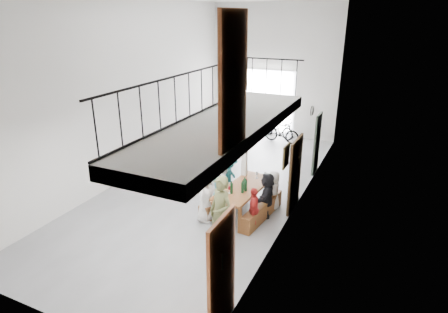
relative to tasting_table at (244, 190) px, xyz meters
The scene contains 24 objects.
floor 2.11m from the tasting_table, 143.15° to the left, with size 12.00×12.00×0.00m, color slate.
room_walls 3.48m from the tasting_table, 143.15° to the left, with size 12.00×12.00×12.00m.
gateway_portal 7.44m from the tasting_table, 105.62° to the left, with size 2.80×0.08×2.80m, color white.
right_wall_decor 1.66m from the tasting_table, 31.28° to the right, with size 0.07×8.28×5.07m.
balcony 2.99m from the tasting_table, 78.78° to the right, with size 1.52×5.62×4.00m.
tasting_table is the anchor object (origin of this frame).
bench_inner 0.82m from the tasting_table, behind, with size 0.30×1.86×0.43m, color brown.
bench_wall 0.72m from the tasting_table, ahead, with size 0.25×1.91×0.44m, color brown.
tableware 0.25m from the tasting_table, 62.71° to the right, with size 0.59×1.30×0.35m.
side_bench 4.47m from the tasting_table, 157.00° to the left, with size 0.36×1.63×0.46m, color brown.
oak_barrel 6.90m from the tasting_table, 122.02° to the left, with size 0.55×0.55×0.80m.
serving_counter 7.62m from the tasting_table, 116.04° to the left, with size 1.77×0.49×0.93m, color #352110.
counter_bottles 7.61m from the tasting_table, 116.10° to the left, with size 1.53×0.14×0.28m.
guest_left_a 1.04m from the tasting_table, 136.73° to the right, with size 0.66×0.43×1.35m, color silver.
guest_left_b 0.73m from the tasting_table, behind, with size 0.41×0.27×1.11m, color #246F78.
guest_left_c 0.93m from the tasting_table, 147.44° to the left, with size 0.58×0.45×1.20m, color silver.
guest_left_d 1.14m from the tasting_table, 132.69° to the left, with size 0.80×0.46×1.24m, color #246F78.
guest_right_a 0.77m from the tasting_table, 48.83° to the right, with size 0.65×0.27×1.10m, color maroon.
guest_right_b 0.62m from the tasting_table, 15.83° to the left, with size 1.13×0.36×1.22m, color black.
guest_right_c 0.90m from the tasting_table, 45.50° to the left, with size 0.53×0.35×1.09m, color silver.
host_standing 1.61m from the tasting_table, 86.75° to the right, with size 0.63×0.41×1.73m, color brown.
potted_plant 2.10m from the tasting_table, 65.23° to the left, with size 0.36×0.31×0.40m, color #234F1F.
bicycle_near 6.90m from the tasting_table, 99.64° to the left, with size 0.58×1.65×0.87m, color black.
bicycle_far 6.26m from the tasting_table, 97.56° to the left, with size 0.44×1.57×0.94m, color black.
Camera 1 is at (4.83, -9.42, 4.99)m, focal length 30.00 mm.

